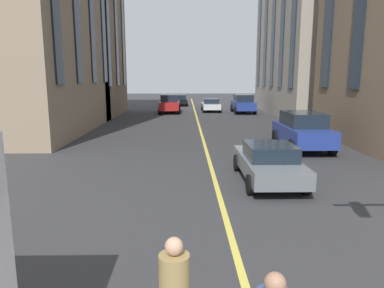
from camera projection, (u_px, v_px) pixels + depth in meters
The scene contains 9 objects.
lane_centre_line at pixel (202, 136), 22.10m from camera, with size 80.00×0.16×0.01m.
car_white_oncoming at pixel (211, 105), 38.14m from camera, with size 4.40×1.95×1.37m.
car_blue_mid at pixel (302, 130), 18.03m from camera, with size 4.70×2.14×1.88m.
car_grey_parked_a at pixel (268, 162), 12.35m from camera, with size 4.40×1.95×1.37m.
car_red_far at pixel (170, 103), 36.67m from camera, with size 4.70×2.14×1.88m.
car_blue_near at pixel (243, 103), 36.52m from camera, with size 4.70×2.14×1.88m.
car_black_trailing at pixel (180, 100), 46.36m from camera, with size 4.40×1.95×1.37m.
building_right_near at pixel (317, 12), 33.95m from camera, with size 16.46×8.31×19.52m.
building_left_far at pixel (62, 4), 32.54m from camera, with size 10.87×9.81×20.35m.
Camera 1 is at (-1.80, 1.04, 3.60)m, focal length 33.28 mm.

